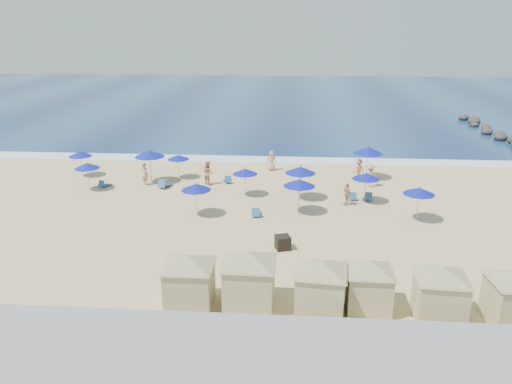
{
  "coord_description": "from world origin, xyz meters",
  "views": [
    {
      "loc": [
        1.31,
        -28.89,
        11.91
      ],
      "look_at": [
        -1.0,
        3.0,
        1.13
      ],
      "focal_mm": 35.0,
      "sensor_mm": 36.0,
      "label": 1
    }
  ],
  "objects_px": {
    "umbrella_10": "(419,191)",
    "beachgoer_3": "(370,176)",
    "umbrella_2": "(150,154)",
    "beachgoer_2": "(347,194)",
    "umbrella_5": "(245,171)",
    "cabana_3": "(369,279)",
    "beachgoer_4": "(272,161)",
    "umbrella_4": "(178,157)",
    "umbrella_3": "(196,187)",
    "cabana_0": "(189,275)",
    "umbrella_0": "(80,154)",
    "umbrella_8": "(368,150)",
    "beachgoer_0": "(145,174)",
    "cabana_1": "(249,272)",
    "cabana_2": "(320,280)",
    "trash_bin": "(283,242)",
    "rock_jetty": "(505,139)",
    "beachgoer_5": "(358,169)",
    "umbrella_7": "(300,170)",
    "beachgoer_1": "(208,173)",
    "cabana_4": "(441,287)",
    "umbrella_6": "(299,183)",
    "umbrella_1": "(87,166)",
    "umbrella_9": "(366,176)"
  },
  "relations": [
    {
      "from": "umbrella_10",
      "to": "beachgoer_3",
      "type": "relative_size",
      "value": 1.29
    },
    {
      "from": "umbrella_3",
      "to": "beachgoer_3",
      "type": "distance_m",
      "value": 14.08
    },
    {
      "from": "cabana_3",
      "to": "umbrella_6",
      "type": "xyz_separation_m",
      "value": [
        -2.91,
        11.63,
        0.64
      ]
    },
    {
      "from": "beachgoer_4",
      "to": "umbrella_4",
      "type": "bearing_deg",
      "value": 26.37
    },
    {
      "from": "cabana_1",
      "to": "cabana_2",
      "type": "bearing_deg",
      "value": -6.5
    },
    {
      "from": "umbrella_6",
      "to": "umbrella_7",
      "type": "bearing_deg",
      "value": 87.87
    },
    {
      "from": "rock_jetty",
      "to": "beachgoer_4",
      "type": "xyz_separation_m",
      "value": [
        -24.35,
        -12.6,
        0.49
      ]
    },
    {
      "from": "beachgoer_0",
      "to": "beachgoer_3",
      "type": "height_order",
      "value": "beachgoer_3"
    },
    {
      "from": "umbrella_5",
      "to": "cabana_3",
      "type": "bearing_deg",
      "value": -65.58
    },
    {
      "from": "umbrella_2",
      "to": "beachgoer_1",
      "type": "relative_size",
      "value": 1.45
    },
    {
      "from": "cabana_3",
      "to": "umbrella_2",
      "type": "xyz_separation_m",
      "value": [
        -14.47,
        17.51,
        0.9
      ]
    },
    {
      "from": "umbrella_3",
      "to": "umbrella_4",
      "type": "bearing_deg",
      "value": 110.04
    },
    {
      "from": "cabana_2",
      "to": "umbrella_8",
      "type": "relative_size",
      "value": 1.63
    },
    {
      "from": "beachgoer_1",
      "to": "umbrella_5",
      "type": "bearing_deg",
      "value": -176.65
    },
    {
      "from": "umbrella_3",
      "to": "umbrella_6",
      "type": "distance_m",
      "value": 6.71
    },
    {
      "from": "umbrella_7",
      "to": "beachgoer_1",
      "type": "xyz_separation_m",
      "value": [
        -7.12,
        3.01,
        -1.24
      ]
    },
    {
      "from": "umbrella_2",
      "to": "umbrella_10",
      "type": "height_order",
      "value": "umbrella_2"
    },
    {
      "from": "cabana_0",
      "to": "umbrella_4",
      "type": "relative_size",
      "value": 2.14
    },
    {
      "from": "cabana_1",
      "to": "umbrella_4",
      "type": "relative_size",
      "value": 2.28
    },
    {
      "from": "umbrella_1",
      "to": "umbrella_9",
      "type": "relative_size",
      "value": 0.97
    },
    {
      "from": "cabana_1",
      "to": "umbrella_6",
      "type": "relative_size",
      "value": 1.91
    },
    {
      "from": "cabana_4",
      "to": "umbrella_6",
      "type": "relative_size",
      "value": 1.77
    },
    {
      "from": "umbrella_5",
      "to": "umbrella_1",
      "type": "bearing_deg",
      "value": 177.65
    },
    {
      "from": "umbrella_10",
      "to": "cabana_3",
      "type": "bearing_deg",
      "value": -112.98
    },
    {
      "from": "cabana_1",
      "to": "beachgoer_0",
      "type": "height_order",
      "value": "cabana_1"
    },
    {
      "from": "umbrella_6",
      "to": "umbrella_9",
      "type": "height_order",
      "value": "umbrella_6"
    },
    {
      "from": "cabana_4",
      "to": "umbrella_5",
      "type": "height_order",
      "value": "cabana_4"
    },
    {
      "from": "cabana_1",
      "to": "umbrella_3",
      "type": "xyz_separation_m",
      "value": [
        -4.36,
        10.82,
        0.3
      ]
    },
    {
      "from": "cabana_0",
      "to": "umbrella_5",
      "type": "relative_size",
      "value": 2.06
    },
    {
      "from": "umbrella_8",
      "to": "beachgoer_4",
      "type": "distance_m",
      "value": 8.13
    },
    {
      "from": "umbrella_10",
      "to": "umbrella_2",
      "type": "bearing_deg",
      "value": 160.62
    },
    {
      "from": "umbrella_0",
      "to": "umbrella_1",
      "type": "bearing_deg",
      "value": -60.33
    },
    {
      "from": "rock_jetty",
      "to": "umbrella_2",
      "type": "distance_m",
      "value": 37.7
    },
    {
      "from": "umbrella_7",
      "to": "umbrella_6",
      "type": "bearing_deg",
      "value": -92.13
    },
    {
      "from": "umbrella_1",
      "to": "beachgoer_1",
      "type": "distance_m",
      "value": 9.03
    },
    {
      "from": "umbrella_0",
      "to": "beachgoer_5",
      "type": "height_order",
      "value": "umbrella_0"
    },
    {
      "from": "beachgoer_5",
      "to": "umbrella_7",
      "type": "bearing_deg",
      "value": 10.39
    },
    {
      "from": "cabana_0",
      "to": "umbrella_0",
      "type": "bearing_deg",
      "value": 123.81
    },
    {
      "from": "umbrella_8",
      "to": "beachgoer_0",
      "type": "bearing_deg",
      "value": -170.37
    },
    {
      "from": "rock_jetty",
      "to": "umbrella_2",
      "type": "bearing_deg",
      "value": -153.47
    },
    {
      "from": "trash_bin",
      "to": "umbrella_3",
      "type": "distance_m",
      "value": 7.6
    },
    {
      "from": "umbrella_10",
      "to": "beachgoer_3",
      "type": "xyz_separation_m",
      "value": [
        -1.96,
        6.89,
        -1.11
      ]
    },
    {
      "from": "umbrella_5",
      "to": "beachgoer_4",
      "type": "xyz_separation_m",
      "value": [
        1.64,
        6.8,
        -0.99
      ]
    },
    {
      "from": "umbrella_2",
      "to": "beachgoer_2",
      "type": "bearing_deg",
      "value": -15.22
    },
    {
      "from": "rock_jetty",
      "to": "umbrella_2",
      "type": "relative_size",
      "value": 9.77
    },
    {
      "from": "umbrella_5",
      "to": "beachgoer_0",
      "type": "height_order",
      "value": "umbrella_5"
    },
    {
      "from": "cabana_3",
      "to": "umbrella_6",
      "type": "relative_size",
      "value": 1.68
    },
    {
      "from": "cabana_2",
      "to": "umbrella_2",
      "type": "height_order",
      "value": "cabana_2"
    },
    {
      "from": "beachgoer_0",
      "to": "beachgoer_2",
      "type": "xyz_separation_m",
      "value": [
        15.19,
        -3.46,
        -0.07
      ]
    },
    {
      "from": "cabana_1",
      "to": "beachgoer_2",
      "type": "bearing_deg",
      "value": 67.57
    }
  ]
}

